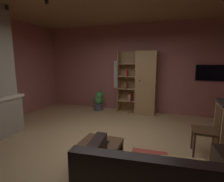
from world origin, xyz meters
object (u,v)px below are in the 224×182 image
Objects in this scene: bookshelf_cabinet at (143,83)px; coffee_table at (99,148)px; table_book_2 at (102,141)px; dining_chair at (211,128)px; wall_mounted_tv at (211,73)px; table_book_1 at (97,142)px; table_book_0 at (105,142)px; potted_floor_plant at (99,101)px.

coffee_table is at bearing -92.91° from bookshelf_cabinet.
table_book_2 reaches higher than coffee_table.
dining_chair is 2.53m from wall_mounted_tv.
wall_mounted_tv is (2.08, 3.40, 0.89)m from table_book_1.
dining_chair is at bearing 29.35° from table_book_0.
table_book_1 is 0.16× the size of wall_mounted_tv.
bookshelf_cabinet reaches higher than wall_mounted_tv.
bookshelf_cabinet is 3.24m from table_book_1.
coffee_table is at bearing -121.71° from wall_mounted_tv.
table_book_1 is at bearing -166.92° from table_book_2.
potted_floor_plant is (-1.42, 2.97, -0.10)m from table_book_0.
table_book_1 is 4.08m from wall_mounted_tv.
table_book_0 is at bearing -150.65° from dining_chair.
coffee_table is 4.07m from wall_mounted_tv.
coffee_table is at bearing -138.31° from table_book_0.
dining_chair is at bearing -54.37° from bookshelf_cabinet.
wall_mounted_tv is (1.91, 0.21, 0.36)m from bookshelf_cabinet.
dining_chair reaches higher than table_book_1.
coffee_table is 0.17m from table_book_2.
table_book_0 is 3.96m from wall_mounted_tv.
table_book_2 is (0.07, -0.03, 0.15)m from coffee_table.
coffee_table is at bearing -150.05° from dining_chair.
bookshelf_cabinet reaches higher than potted_floor_plant.
potted_floor_plant is 0.80× the size of wall_mounted_tv.
dining_chair is 1.11× the size of wall_mounted_tv.
wall_mounted_tv is at bearing 58.29° from coffee_table.
coffee_table is 5.10× the size of table_book_2.
coffee_table is 0.13m from table_book_1.
table_book_1 reaches higher than table_book_0.
coffee_table is 1.98m from dining_chair.
table_book_0 is 0.17× the size of potted_floor_plant.
table_book_1 is at bearing -149.08° from dining_chair.
table_book_2 is (0.08, 0.02, 0.03)m from table_book_1.
table_book_0 is 0.12× the size of dining_chair.
dining_chair is 3.68m from potted_floor_plant.
table_book_0 is at bearing -91.63° from bookshelf_cabinet.
bookshelf_cabinet is 1.64m from potted_floor_plant.
table_book_2 is at bearing -91.61° from bookshelf_cabinet.
potted_floor_plant reaches higher than table_book_2.
bookshelf_cabinet is 3.13m from table_book_0.
table_book_0 is 0.14m from table_book_1.
wall_mounted_tv is at bearing 58.49° from table_book_1.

